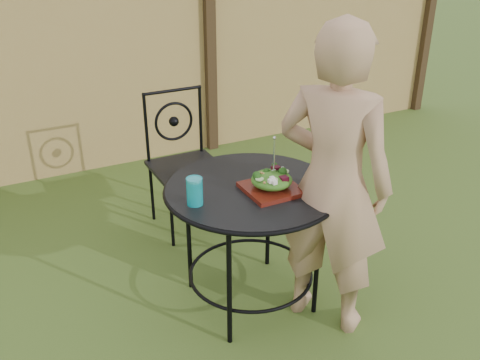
{
  "coord_description": "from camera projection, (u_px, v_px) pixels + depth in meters",
  "views": [
    {
      "loc": [
        -0.65,
        -2.23,
        1.97
      ],
      "look_at": [
        0.5,
        0.0,
        0.75
      ],
      "focal_mm": 40.0,
      "sensor_mm": 36.0,
      "label": 1
    }
  ],
  "objects": [
    {
      "name": "drinking_glass",
      "position": [
        195.0,
        191.0,
        2.58
      ],
      "size": [
        0.08,
        0.08,
        0.14
      ],
      "primitive_type": "cylinder",
      "color": "#0E9AA6",
      "rests_on": "patio_table"
    },
    {
      "name": "fence",
      "position": [
        59.0,
        64.0,
        4.25
      ],
      "size": [
        8.0,
        0.12,
        1.9
      ],
      "color": "tan",
      "rests_on": "ground"
    },
    {
      "name": "patio_table",
      "position": [
        251.0,
        210.0,
        2.84
      ],
      "size": [
        0.92,
        0.92,
        0.72
      ],
      "color": "black",
      "rests_on": "ground"
    },
    {
      "name": "patio_chair",
      "position": [
        184.0,
        158.0,
        3.67
      ],
      "size": [
        0.46,
        0.46,
        0.95
      ],
      "color": "black",
      "rests_on": "ground"
    },
    {
      "name": "salad",
      "position": [
        272.0,
        180.0,
        2.71
      ],
      "size": [
        0.21,
        0.21,
        0.08
      ],
      "primitive_type": "ellipsoid",
      "color": "#235614",
      "rests_on": "salad_plate"
    },
    {
      "name": "fork",
      "position": [
        274.0,
        156.0,
        2.65
      ],
      "size": [
        0.01,
        0.01,
        0.18
      ],
      "primitive_type": "cylinder",
      "color": "silver",
      "rests_on": "salad"
    },
    {
      "name": "diner",
      "position": [
        333.0,
        184.0,
        2.62
      ],
      "size": [
        0.65,
        0.7,
        1.62
      ],
      "primitive_type": "imported",
      "rotation": [
        0.0,
        0.0,
        2.16
      ],
      "color": "tan",
      "rests_on": "ground"
    },
    {
      "name": "salad_plate",
      "position": [
        271.0,
        189.0,
        2.73
      ],
      "size": [
        0.27,
        0.27,
        0.02
      ],
      "primitive_type": "cube",
      "color": "#470F0A",
      "rests_on": "patio_table"
    },
    {
      "name": "ground",
      "position": [
        159.0,
        322.0,
        2.91
      ],
      "size": [
        60.0,
        60.0,
        0.0
      ],
      "primitive_type": "plane",
      "color": "#324E19",
      "rests_on": "ground"
    }
  ]
}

